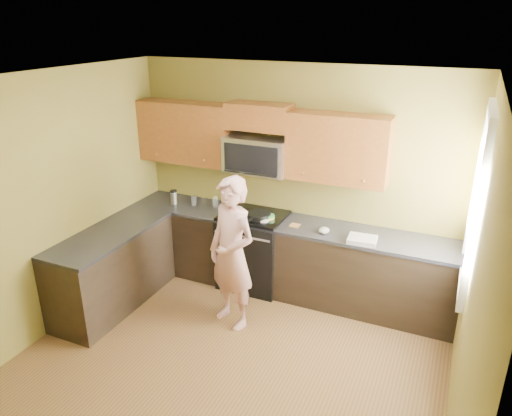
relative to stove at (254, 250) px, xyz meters
The scene contains 26 objects.
floor 1.79m from the stove, 76.57° to the right, with size 4.00×4.00×0.00m, color brown.
ceiling 2.81m from the stove, 76.57° to the right, with size 4.00×4.00×0.00m, color white.
wall_back 1.02m from the stove, 39.09° to the left, with size 4.00×4.00×0.00m, color olive.
wall_front 3.80m from the stove, 83.79° to the right, with size 4.00×4.00×0.00m, color olive.
wall_left 2.48m from the stove, 133.69° to the right, with size 4.00×4.00×0.00m, color olive.
wall_right 3.05m from the stove, 34.91° to the right, with size 4.00×4.00×0.00m, color olive.
cabinet_back_run 0.40m from the stove, ahead, with size 4.00×0.60×0.88m, color black.
cabinet_left_run 1.69m from the stove, 140.41° to the right, with size 0.60×1.60×0.88m, color black.
countertop_back 0.58m from the stove, ahead, with size 4.00×0.62×0.04m, color black.
countertop_left 1.73m from the stove, 140.19° to the right, with size 0.62×1.60×0.04m, color black.
stove is the anchor object (origin of this frame).
microwave 0.98m from the stove, 90.00° to the left, with size 0.76×0.40×0.42m, color silver, non-canonical shape.
upper_cab_left 1.40m from the stove, behind, with size 1.22×0.33×0.75m, color brown, non-canonical shape.
upper_cab_right 1.36m from the stove, ahead, with size 1.12×0.33×0.75m, color brown, non-canonical shape.
upper_cab_over_mw 1.63m from the stove, 90.00° to the left, with size 0.76×0.33×0.30m, color brown.
window 2.70m from the stove, 11.29° to the right, with size 0.06×1.06×1.66m, color white, non-canonical shape.
woman 0.93m from the stove, 81.18° to the right, with size 0.61×0.40×1.68m, color #E67375.
frying_pan 0.49m from the stove, 35.75° to the right, with size 0.29×0.50×0.07m, color black, non-canonical shape.
butter_tub 0.50m from the stove, 10.90° to the right, with size 0.13×0.13×0.10m, color yellow, non-canonical shape.
toast_slice 0.72m from the stove, ahead, with size 0.11×0.11×0.01m, color #B27F47.
napkin_a 0.53m from the stove, 35.27° to the right, with size 0.11×0.12×0.06m, color silver.
napkin_b 1.04m from the stove, ahead, with size 0.12×0.13×0.07m, color silver.
dish_towel 1.44m from the stove, ahead, with size 0.30×0.24×0.05m, color white.
travel_mug 1.19m from the stove, behind, with size 0.09×0.09×0.19m, color silver, non-canonical shape.
glass_b 1.00m from the stove, behind, with size 0.07×0.07×0.12m, color silver.
glass_c 0.77m from the stove, 169.59° to the left, with size 0.07×0.07×0.12m, color silver.
Camera 1 is at (1.81, -3.21, 3.17)m, focal length 33.87 mm.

